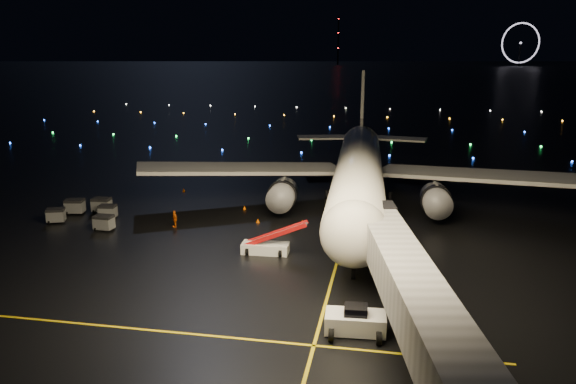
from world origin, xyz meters
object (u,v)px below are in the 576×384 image
baggage_cart_0 (108,212)px  baggage_cart_1 (104,223)px  belt_loader (265,237)px  airliner (360,142)px  baggage_cart_3 (56,216)px  crew_c (175,219)px  baggage_cart_4 (102,205)px  baggage_cart_2 (75,207)px  pushback_tug (356,319)px

baggage_cart_0 → baggage_cart_1: size_ratio=0.96×
belt_loader → airliner: bearing=67.0°
belt_loader → baggage_cart_1: 19.62m
baggage_cart_3 → crew_c: bearing=-17.0°
belt_loader → crew_c: belt_loader is taller
crew_c → baggage_cart_0: (-9.10, 1.80, -0.15)m
baggage_cart_4 → airliner: bearing=15.0°
crew_c → baggage_cart_2: 14.24m
belt_loader → baggage_cart_1: size_ratio=3.37×
airliner → baggage_cart_2: size_ratio=26.73×
belt_loader → baggage_cart_3: belt_loader is taller
baggage_cart_0 → baggage_cart_4: (-1.96, 2.19, 0.09)m
baggage_cart_0 → baggage_cart_2: bearing=162.4°
belt_loader → baggage_cart_0: belt_loader is taller
pushback_tug → baggage_cart_2: bearing=143.6°
baggage_cart_3 → airliner: bearing=2.5°
pushback_tug → baggage_cart_3: size_ratio=2.15×
pushback_tug → crew_c: bearing=133.4°
pushback_tug → baggage_cart_4: (-32.80, 24.76, -0.11)m
baggage_cart_2 → baggage_cart_3: bearing=-103.3°
belt_loader → baggage_cart_2: bearing=159.1°
pushback_tug → baggage_cart_4: 41.10m
airliner → baggage_cart_2: airliner is taller
belt_loader → baggage_cart_0: size_ratio=3.51×
airliner → baggage_cart_0: bearing=-160.4°
airliner → belt_loader: 22.36m
belt_loader → baggage_cart_3: 26.68m
pushback_tug → crew_c: pushback_tug is taller
airliner → belt_loader: size_ratio=8.45×
baggage_cart_0 → baggage_cart_2: (-4.86, 1.02, 0.09)m
belt_loader → baggage_cart_0: bearing=157.4°
belt_loader → baggage_cart_1: bearing=167.3°
baggage_cart_3 → baggage_cart_4: baggage_cart_4 is taller
pushback_tug → baggage_cart_0: (-30.85, 22.56, -0.20)m
crew_c → baggage_cart_2: size_ratio=0.91×
crew_c → baggage_cart_0: bearing=-144.9°
belt_loader → baggage_cart_4: size_ratio=3.16×
baggage_cart_0 → baggage_cart_4: bearing=126.0°
baggage_cart_0 → pushback_tug: bearing=-42.0°
airliner → pushback_tug: size_ratio=13.41×
airliner → baggage_cart_4: 33.09m
belt_loader → baggage_cart_4: belt_loader is taller
crew_c → baggage_cart_3: crew_c is taller
baggage_cart_0 → baggage_cart_2: baggage_cart_2 is taller
pushback_tug → baggage_cart_1: bearing=144.9°
baggage_cart_1 → baggage_cart_2: bearing=144.8°
belt_loader → pushback_tug: bearing=-57.3°
baggage_cart_2 → baggage_cart_4: baggage_cart_4 is taller
baggage_cart_4 → baggage_cart_3: bearing=-124.8°
airliner → belt_loader: bearing=-114.1°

